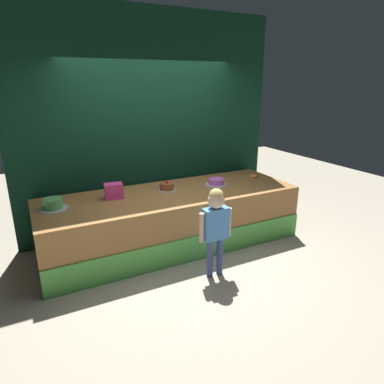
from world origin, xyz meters
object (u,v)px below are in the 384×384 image
(child_figure, at_px, (216,221))
(cake_right, at_px, (216,182))
(donut, at_px, (254,176))
(cake_center, at_px, (167,187))
(pink_box, at_px, (114,191))
(cake_left, at_px, (53,204))

(child_figure, relative_size, cake_right, 3.33)
(donut, xyz_separation_m, cake_center, (-1.50, 0.01, 0.03))
(pink_box, xyz_separation_m, cake_right, (1.50, -0.10, -0.06))
(pink_box, bearing_deg, child_figure, -53.36)
(cake_left, bearing_deg, donut, 0.91)
(pink_box, relative_size, cake_left, 0.70)
(pink_box, relative_size, donut, 2.04)
(cake_left, distance_m, cake_center, 1.50)
(donut, bearing_deg, pink_box, 179.69)
(cake_right, bearing_deg, child_figure, -121.24)
(pink_box, relative_size, cake_right, 0.72)
(child_figure, bearing_deg, donut, 39.39)
(pink_box, distance_m, cake_right, 1.50)
(child_figure, bearing_deg, cake_center, 95.39)
(cake_right, bearing_deg, donut, 6.49)
(cake_center, xyz_separation_m, cake_right, (0.75, -0.10, -0.01))
(child_figure, height_order, cake_left, child_figure)
(child_figure, bearing_deg, cake_left, 145.76)
(pink_box, bearing_deg, cake_left, -175.45)
(cake_center, bearing_deg, child_figure, -84.61)
(pink_box, height_order, donut, pink_box)
(cake_left, height_order, cake_center, cake_center)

